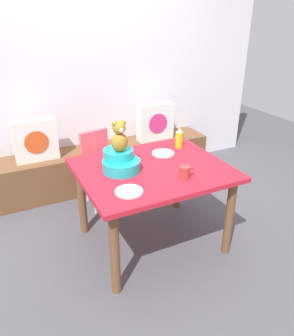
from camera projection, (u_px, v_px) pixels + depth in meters
ground_plane at (152, 241)px, 2.99m from camera, size 8.00×8.00×0.00m
back_wall at (91, 69)px, 3.66m from camera, size 4.40×0.10×2.60m
window_bench at (104, 165)px, 3.91m from camera, size 2.60×0.44×0.46m
pillow_floral_left at (35, 140)px, 3.40m from camera, size 0.44×0.15×0.44m
pillow_floral_right at (155, 122)px, 3.96m from camera, size 0.44×0.15×0.44m
dining_table at (152, 178)px, 2.72m from camera, size 1.19×1.00×0.74m
highchair at (101, 159)px, 3.36m from camera, size 0.38×0.49×0.79m
infant_seat_teal at (120, 162)px, 2.60m from camera, size 0.30×0.33×0.16m
teddy_bear at (119, 137)px, 2.51m from camera, size 0.13×0.12×0.25m
ketchup_bottle at (179, 138)px, 3.03m from camera, size 0.07×0.07×0.18m
coffee_mug at (185, 172)px, 2.49m from camera, size 0.12×0.08×0.09m
dinner_plate_near at (163, 153)px, 2.92m from camera, size 0.20×0.20×0.01m
dinner_plate_far at (129, 191)px, 2.30m from camera, size 0.20×0.20×0.01m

